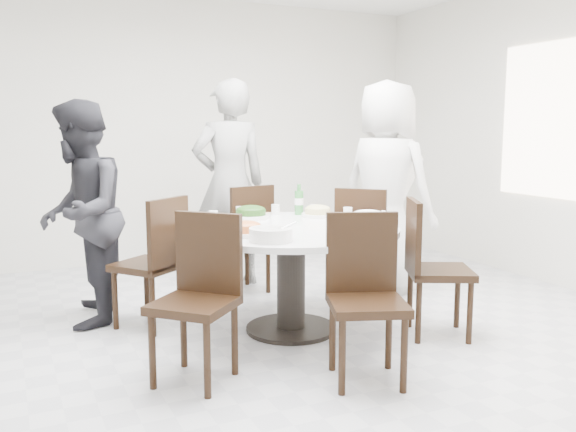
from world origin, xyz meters
name	(u,v)px	position (x,y,z in m)	size (l,w,h in m)	color
floor	(274,348)	(0.00, 0.00, 0.00)	(6.00, 6.00, 0.01)	silver
wall_back	(160,131)	(0.00, 3.00, 1.40)	(6.00, 0.01, 2.80)	silver
dining_table	(291,279)	(0.26, 0.27, 0.38)	(1.50, 1.50, 0.75)	white
chair_ne	(364,243)	(1.17, 0.76, 0.47)	(0.42, 0.42, 0.95)	black
chair_n	(241,239)	(0.30, 1.40, 0.47)	(0.42, 0.42, 0.95)	black
chair_nw	(148,262)	(-0.63, 0.80, 0.47)	(0.42, 0.42, 0.95)	black
chair_sw	(194,301)	(-0.62, -0.29, 0.47)	(0.42, 0.42, 0.95)	black
chair_s	(368,300)	(0.27, -0.70, 0.47)	(0.42, 0.42, 0.95)	black
chair_se	(440,269)	(1.14, -0.25, 0.47)	(0.42, 0.42, 0.95)	black
diner_right	(386,187)	(1.50, 0.94, 0.92)	(0.90, 0.59, 1.84)	white
diner_middle	(229,183)	(0.32, 1.71, 0.93)	(0.68, 0.45, 1.86)	black
diner_left	(81,214)	(-1.05, 1.07, 0.82)	(0.79, 0.62, 1.64)	black
dish_greens	(251,213)	(0.15, 0.77, 0.79)	(0.29, 0.29, 0.08)	white
dish_pale	(318,213)	(0.65, 0.62, 0.78)	(0.25, 0.25, 0.07)	white
dish_orange	(225,223)	(-0.18, 0.43, 0.78)	(0.24, 0.24, 0.07)	white
dish_redbrown	(362,221)	(0.72, 0.09, 0.78)	(0.27, 0.27, 0.07)	white
dish_tofu	(246,230)	(-0.15, 0.09, 0.78)	(0.26, 0.26, 0.07)	white
rice_bowl	(368,225)	(0.58, -0.20, 0.81)	(0.28, 0.28, 0.12)	silver
soup_bowl	(271,234)	(-0.08, -0.15, 0.79)	(0.26, 0.26, 0.08)	white
beverage_bottle	(299,199)	(0.57, 0.79, 0.87)	(0.07, 0.07, 0.24)	#327E39
tea_cups	(263,211)	(0.29, 0.86, 0.79)	(0.07, 0.07, 0.08)	white
chopsticks	(258,213)	(0.29, 0.97, 0.76)	(0.24, 0.04, 0.01)	tan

